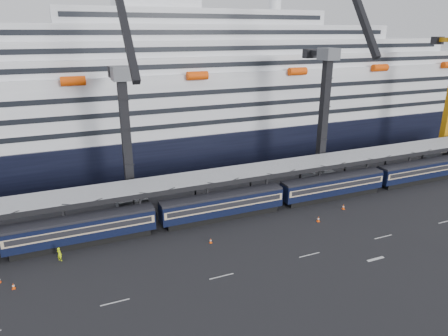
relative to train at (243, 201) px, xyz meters
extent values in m
plane|color=black|center=(4.65, -10.00, -2.20)|extent=(260.00, 260.00, 0.00)
cube|color=beige|center=(-21.35, -14.00, -2.19)|extent=(3.00, 0.15, 0.02)
cube|color=beige|center=(-9.35, -14.00, -2.19)|extent=(3.00, 0.15, 0.02)
cube|color=beige|center=(2.65, -14.00, -2.19)|extent=(3.00, 0.15, 0.02)
cube|color=beige|center=(14.65, -14.00, -2.19)|extent=(3.00, 0.15, 0.02)
cube|color=beige|center=(26.65, -14.00, -2.19)|extent=(3.00, 0.15, 0.02)
cube|color=beige|center=(9.65, -18.00, -2.19)|extent=(2.50, 0.40, 0.02)
cube|color=black|center=(-23.35, 0.00, -1.75)|extent=(17.48, 2.40, 0.90)
cube|color=black|center=(-23.35, 0.00, 0.05)|extent=(19.00, 2.80, 2.70)
cube|color=#C5AE8B|center=(-23.35, 0.00, 0.35)|extent=(18.62, 2.92, 1.05)
cube|color=black|center=(-23.35, 0.00, 0.40)|extent=(17.86, 2.98, 0.70)
cube|color=black|center=(-23.35, 0.00, 1.55)|extent=(19.00, 2.50, 0.35)
cube|color=black|center=(-3.35, 0.00, -1.75)|extent=(17.48, 2.40, 0.90)
cube|color=black|center=(-3.35, 0.00, 0.05)|extent=(19.00, 2.80, 2.70)
cube|color=#C5AE8B|center=(-3.35, 0.00, 0.35)|extent=(18.62, 2.92, 1.05)
cube|color=black|center=(-3.35, 0.00, 0.40)|extent=(17.86, 2.98, 0.70)
cube|color=black|center=(-3.35, 0.00, 1.55)|extent=(19.00, 2.50, 0.35)
cube|color=black|center=(16.65, 0.00, -1.75)|extent=(17.48, 2.40, 0.90)
cube|color=black|center=(16.65, 0.00, 0.05)|extent=(19.00, 2.80, 2.70)
cube|color=#C5AE8B|center=(16.65, 0.00, 0.35)|extent=(18.62, 2.92, 1.05)
cube|color=black|center=(16.65, 0.00, 0.40)|extent=(17.86, 2.98, 0.70)
cube|color=black|center=(16.65, 0.00, 1.55)|extent=(19.00, 2.50, 0.35)
cube|color=black|center=(36.65, 0.00, -1.75)|extent=(17.48, 2.40, 0.90)
cube|color=black|center=(36.65, 0.00, 0.05)|extent=(19.00, 2.80, 2.70)
cube|color=#C5AE8B|center=(36.65, 0.00, 0.35)|extent=(18.62, 2.92, 1.05)
cube|color=black|center=(36.65, 0.00, 0.40)|extent=(17.86, 2.98, 0.70)
cube|color=black|center=(36.65, 0.00, 1.55)|extent=(19.00, 2.50, 0.35)
cube|color=gray|center=(4.65, 4.00, 3.20)|extent=(130.00, 6.00, 0.25)
cube|color=black|center=(4.65, 1.00, 2.90)|extent=(130.00, 0.25, 0.70)
cube|color=black|center=(4.65, 7.00, 2.90)|extent=(130.00, 0.25, 0.70)
cube|color=black|center=(-25.35, 1.20, 0.50)|extent=(0.25, 0.25, 5.40)
cube|color=black|center=(-25.35, 6.80, 0.50)|extent=(0.25, 0.25, 5.40)
cube|color=black|center=(-15.35, 1.20, 0.50)|extent=(0.25, 0.25, 5.40)
cube|color=black|center=(-15.35, 6.80, 0.50)|extent=(0.25, 0.25, 5.40)
cube|color=black|center=(-5.35, 1.20, 0.50)|extent=(0.25, 0.25, 5.40)
cube|color=black|center=(-5.35, 6.80, 0.50)|extent=(0.25, 0.25, 5.40)
cube|color=black|center=(4.65, 1.20, 0.50)|extent=(0.25, 0.25, 5.40)
cube|color=black|center=(4.65, 6.80, 0.50)|extent=(0.25, 0.25, 5.40)
cube|color=black|center=(14.65, 1.20, 0.50)|extent=(0.25, 0.25, 5.40)
cube|color=black|center=(14.65, 6.80, 0.50)|extent=(0.25, 0.25, 5.40)
cube|color=black|center=(24.65, 1.20, 0.50)|extent=(0.25, 0.25, 5.40)
cube|color=black|center=(24.65, 6.80, 0.50)|extent=(0.25, 0.25, 5.40)
cube|color=black|center=(34.65, 1.20, 0.50)|extent=(0.25, 0.25, 5.40)
cube|color=black|center=(34.65, 6.80, 0.50)|extent=(0.25, 0.25, 5.40)
cube|color=black|center=(44.65, 1.20, 0.50)|extent=(0.25, 0.25, 5.40)
cube|color=black|center=(44.65, 6.80, 0.50)|extent=(0.25, 0.25, 5.40)
cube|color=black|center=(4.65, 36.00, 1.30)|extent=(200.00, 28.00, 7.00)
cube|color=silver|center=(4.65, 36.00, 10.80)|extent=(190.00, 26.88, 12.00)
cube|color=silver|center=(4.65, 36.00, 18.30)|extent=(160.00, 24.64, 3.00)
cube|color=black|center=(4.65, 23.63, 18.30)|extent=(153.60, 0.12, 0.90)
cube|color=silver|center=(4.65, 36.00, 21.30)|extent=(124.00, 21.84, 3.00)
cube|color=black|center=(4.65, 25.03, 21.30)|extent=(119.04, 0.12, 0.90)
cube|color=silver|center=(4.65, 36.00, 24.30)|extent=(90.00, 19.04, 3.00)
cube|color=black|center=(4.65, 26.43, 24.30)|extent=(86.40, 0.12, 0.90)
cube|color=silver|center=(4.65, 36.00, 27.30)|extent=(56.00, 16.24, 3.00)
cube|color=black|center=(4.65, 27.83, 27.30)|extent=(53.76, 0.12, 0.90)
cube|color=silver|center=(-3.35, 36.00, 29.80)|extent=(16.00, 12.00, 2.50)
cylinder|color=silver|center=(24.65, 36.00, 30.30)|extent=(2.80, 2.80, 3.00)
cylinder|color=#F64A07|center=(-21.35, 21.96, 16.60)|extent=(4.00, 1.60, 1.60)
cylinder|color=#F64A07|center=(0.65, 21.96, 16.60)|extent=(4.00, 1.60, 1.60)
cylinder|color=#F64A07|center=(22.65, 21.96, 16.60)|extent=(4.00, 1.60, 1.60)
cylinder|color=#F64A07|center=(44.65, 21.96, 16.60)|extent=(4.00, 1.60, 1.60)
cube|color=#474A4E|center=(-15.35, 9.00, -1.20)|extent=(4.50, 4.50, 2.00)
cube|color=black|center=(-15.35, 9.00, 8.80)|extent=(1.30, 1.30, 18.00)
cube|color=#474A4E|center=(-15.35, 9.00, 18.80)|extent=(2.60, 3.20, 2.00)
cube|color=black|center=(-15.35, 3.21, 25.69)|extent=(0.90, 12.26, 14.37)
cube|color=black|center=(-15.35, 11.52, 18.80)|extent=(0.90, 5.04, 0.90)
cube|color=black|center=(-15.35, 14.04, 18.60)|extent=(2.20, 1.60, 1.60)
cube|color=#474A4E|center=(19.65, 8.00, -1.20)|extent=(4.50, 4.50, 2.00)
cube|color=black|center=(19.65, 8.00, 9.80)|extent=(1.30, 1.30, 20.00)
cube|color=#474A4E|center=(19.65, 8.00, 20.80)|extent=(2.60, 3.20, 2.00)
cube|color=black|center=(19.65, 2.26, 28.99)|extent=(0.90, 12.21, 16.90)
cube|color=black|center=(19.65, 10.80, 20.80)|extent=(0.90, 5.60, 0.90)
cube|color=black|center=(19.65, 13.60, 20.60)|extent=(2.20, 1.60, 1.60)
cube|color=#474A4E|center=(52.65, 9.00, -1.20)|extent=(4.50, 4.50, 2.00)
cube|color=black|center=(52.65, 14.60, 22.60)|extent=(2.20, 1.60, 1.60)
imported|color=#DCFF0D|center=(-26.36, -3.20, -1.30)|extent=(0.77, 0.77, 1.80)
cube|color=#F64A07|center=(-31.23, -7.32, -2.18)|extent=(0.36, 0.36, 0.04)
cone|color=#F64A07|center=(-31.23, -7.32, -1.82)|extent=(0.30, 0.30, 0.68)
cylinder|color=white|center=(-31.23, -7.32, -1.82)|extent=(0.26, 0.26, 0.11)
cube|color=#F64A07|center=(-32.79, -5.42, -2.18)|extent=(0.34, 0.34, 0.04)
cube|color=#F64A07|center=(-7.76, -6.36, -2.18)|extent=(0.36, 0.36, 0.04)
cone|color=#F64A07|center=(-7.76, -6.36, -1.82)|extent=(0.30, 0.30, 0.68)
cylinder|color=white|center=(-7.76, -6.36, -1.82)|extent=(0.25, 0.25, 0.11)
cube|color=#F64A07|center=(9.20, -6.65, -2.18)|extent=(0.43, 0.43, 0.05)
cone|color=#F64A07|center=(9.20, -6.65, -1.75)|extent=(0.36, 0.36, 0.82)
cylinder|color=white|center=(9.20, -6.65, -1.75)|extent=(0.31, 0.31, 0.14)
cube|color=#F64A07|center=(15.43, -4.55, -2.18)|extent=(0.43, 0.43, 0.05)
cone|color=#F64A07|center=(15.43, -4.55, -1.75)|extent=(0.36, 0.36, 0.81)
cylinder|color=white|center=(15.43, -4.55, -1.75)|extent=(0.30, 0.30, 0.14)
camera|label=1|loc=(-24.32, -50.36, 24.51)|focal=32.00mm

